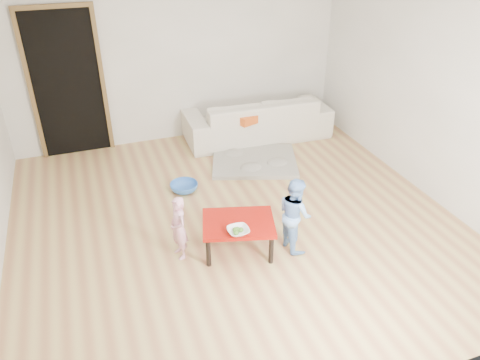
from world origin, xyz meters
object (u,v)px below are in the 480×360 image
red_table (238,236)px  basin (184,187)px  sofa (257,118)px  child_blue (295,214)px  bowl (238,231)px  child_pink (179,228)px

red_table → basin: bearing=100.6°
sofa → red_table: 2.88m
child_blue → basin: (-0.84, 1.50, -0.36)m
sofa → red_table: sofa is taller
bowl → child_blue: child_blue is taller
basin → child_pink: bearing=-105.5°
child_pink → child_blue: 1.21m
child_pink → red_table: bearing=67.2°
red_table → child_pink: child_pink is taller
bowl → basin: (-0.19, 1.55, -0.34)m
child_pink → bowl: bearing=48.8°
sofa → bowl: 3.07m
child_blue → basin: child_blue is taller
sofa → bowl: size_ratio=10.35×
bowl → child_pink: (-0.54, 0.31, -0.04)m
sofa → basin: sofa is taller
child_pink → child_blue: bearing=66.7°
bowl → child_pink: size_ratio=0.31×
sofa → child_pink: bearing=55.2°
child_pink → sofa: bearing=132.1°
bowl → basin: size_ratio=0.61×
red_table → child_blue: bearing=-12.4°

